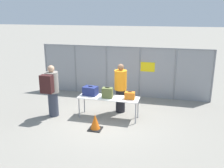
% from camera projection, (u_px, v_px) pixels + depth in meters
% --- Properties ---
extents(ground_plane, '(120.00, 120.00, 0.00)m').
position_uv_depth(ground_plane, '(106.00, 119.00, 8.57)').
color(ground_plane, gray).
extents(fence_section, '(7.37, 0.07, 2.15)m').
position_uv_depth(fence_section, '(123.00, 70.00, 10.73)').
color(fence_section, gray).
rests_on(fence_section, ground_plane).
extents(inspection_table, '(2.08, 0.64, 0.75)m').
position_uv_depth(inspection_table, '(109.00, 99.00, 8.49)').
color(inspection_table, silver).
rests_on(inspection_table, ground_plane).
extents(suitcase_navy, '(0.51, 0.39, 0.33)m').
position_uv_depth(suitcase_navy, '(90.00, 91.00, 8.67)').
color(suitcase_navy, navy).
rests_on(suitcase_navy, inspection_table).
extents(suitcase_olive, '(0.37, 0.25, 0.37)m').
position_uv_depth(suitcase_olive, '(107.00, 93.00, 8.38)').
color(suitcase_olive, '#566033').
rests_on(suitcase_olive, inspection_table).
extents(suitcase_orange, '(0.34, 0.23, 0.26)m').
position_uv_depth(suitcase_orange, '(130.00, 95.00, 8.28)').
color(suitcase_orange, orange).
rests_on(suitcase_orange, inspection_table).
extents(traveler_hooded, '(0.45, 0.70, 1.82)m').
position_uv_depth(traveler_hooded, '(51.00, 89.00, 8.53)').
color(traveler_hooded, '#383D4C').
rests_on(traveler_hooded, ground_plane).
extents(security_worker_near, '(0.44, 0.44, 1.79)m').
position_uv_depth(security_worker_near, '(121.00, 88.00, 8.97)').
color(security_worker_near, black).
rests_on(security_worker_near, ground_plane).
extents(utility_trailer, '(3.39, 1.99, 0.69)m').
position_uv_depth(utility_trailer, '(156.00, 81.00, 11.75)').
color(utility_trailer, silver).
rests_on(utility_trailer, ground_plane).
extents(traffic_cone, '(0.40, 0.40, 0.51)m').
position_uv_depth(traffic_cone, '(95.00, 123.00, 7.75)').
color(traffic_cone, black).
rests_on(traffic_cone, ground_plane).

